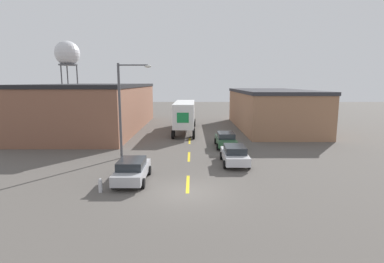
{
  "coord_description": "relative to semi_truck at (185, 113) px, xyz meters",
  "views": [
    {
      "loc": [
        0.26,
        -16.54,
        6.32
      ],
      "look_at": [
        0.23,
        10.29,
        1.87
      ],
      "focal_mm": 28.0,
      "sensor_mm": 36.0,
      "label": 1
    }
  ],
  "objects": [
    {
      "name": "ground_plane",
      "position": [
        0.64,
        -21.87,
        -2.32
      ],
      "size": [
        160.0,
        160.0,
        0.0
      ],
      "primitive_type": "plane",
      "color": "#56514C"
    },
    {
      "name": "road_centerline",
      "position": [
        0.64,
        -13.46,
        -2.31
      ],
      "size": [
        0.2,
        17.18,
        0.01
      ],
      "color": "yellow",
      "rests_on": "ground_plane"
    },
    {
      "name": "warehouse_left",
      "position": [
        -12.03,
        1.98,
        0.71
      ],
      "size": [
        12.2,
        25.48,
        6.05
      ],
      "color": "brown",
      "rests_on": "ground_plane"
    },
    {
      "name": "warehouse_right",
      "position": [
        11.78,
        2.68,
        0.33
      ],
      "size": [
        9.15,
        19.89,
        5.28
      ],
      "color": "#9E7051",
      "rests_on": "ground_plane"
    },
    {
      "name": "semi_truck",
      "position": [
        0.0,
        0.0,
        0.0
      ],
      "size": [
        2.82,
        12.44,
        3.88
      ],
      "rotation": [
        0.0,
        0.0,
        -0.02
      ],
      "color": "black",
      "rests_on": "ground_plane"
    },
    {
      "name": "parked_car_right_mid",
      "position": [
        4.22,
        -9.58,
        -1.56
      ],
      "size": [
        2.0,
        4.34,
        1.46
      ],
      "color": "#2D5B38",
      "rests_on": "ground_plane"
    },
    {
      "name": "parked_car_left_near",
      "position": [
        -2.94,
        -19.9,
        -1.56
      ],
      "size": [
        2.0,
        4.34,
        1.46
      ],
      "color": "#B2B2B7",
      "rests_on": "ground_plane"
    },
    {
      "name": "parked_car_right_near",
      "position": [
        4.22,
        -15.75,
        -1.56
      ],
      "size": [
        2.0,
        4.34,
        1.46
      ],
      "color": "silver",
      "rests_on": "ground_plane"
    },
    {
      "name": "water_tower",
      "position": [
        -27.03,
        30.44,
        10.17
      ],
      "size": [
        5.45,
        5.45,
        15.4
      ],
      "color": "#47474C",
      "rests_on": "ground_plane"
    },
    {
      "name": "street_lamp",
      "position": [
        -4.69,
        -13.9,
        2.25
      ],
      "size": [
        2.76,
        0.32,
        7.81
      ],
      "color": "#4C4C51",
      "rests_on": "ground_plane"
    },
    {
      "name": "fire_hydrant",
      "position": [
        -4.4,
        -21.87,
        -1.9
      ],
      "size": [
        0.22,
        0.22,
        0.83
      ],
      "color": "silver",
      "rests_on": "ground_plane"
    }
  ]
}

